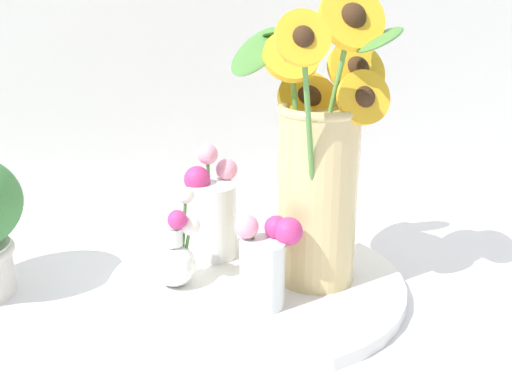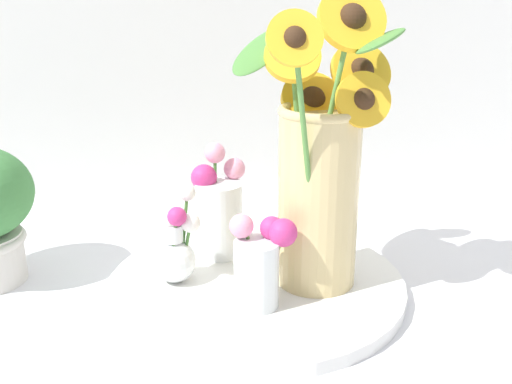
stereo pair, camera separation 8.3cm
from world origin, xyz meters
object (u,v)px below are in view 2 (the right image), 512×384
(mason_jar_sunflowers, at_px, (320,169))
(serving_tray, at_px, (256,285))
(vase_small_back, at_px, (219,210))
(vase_small_center, at_px, (260,261))
(vase_bulb_right, at_px, (176,246))

(mason_jar_sunflowers, bearing_deg, serving_tray, 171.69)
(mason_jar_sunflowers, distance_m, vase_small_back, 0.20)
(vase_small_center, bearing_deg, vase_bulb_right, 143.82)
(mason_jar_sunflowers, relative_size, vase_bulb_right, 2.95)
(vase_small_back, bearing_deg, mason_jar_sunflowers, -39.88)
(vase_small_center, xyz_separation_m, vase_small_back, (-0.04, 0.17, 0.01))
(serving_tray, distance_m, mason_jar_sunflowers, 0.20)
(serving_tray, xyz_separation_m, mason_jar_sunflowers, (0.09, -0.01, 0.18))
(vase_small_center, relative_size, vase_bulb_right, 0.89)
(vase_small_center, height_order, vase_small_back, vase_small_back)
(vase_small_center, distance_m, vase_bulb_right, 0.14)
(vase_small_back, bearing_deg, vase_bulb_right, -128.22)
(serving_tray, relative_size, vase_small_center, 3.43)
(vase_bulb_right, bearing_deg, mason_jar_sunflowers, -6.91)
(mason_jar_sunflowers, height_order, vase_small_center, mason_jar_sunflowers)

